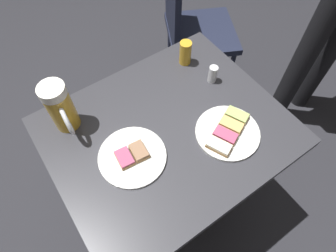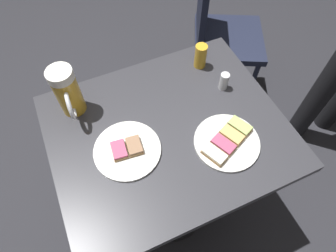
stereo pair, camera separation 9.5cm
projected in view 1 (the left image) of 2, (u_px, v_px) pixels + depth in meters
name	position (u px, v px, depth m)	size (l,w,h in m)	color
ground_plane	(168.00, 201.00, 1.61)	(6.00, 6.00, 0.00)	#28282D
cafe_table	(168.00, 153.00, 1.12)	(0.65, 0.78, 0.76)	black
plate_near	(228.00, 132.00, 0.95)	(0.21, 0.21, 0.03)	white
plate_far	(132.00, 156.00, 0.91)	(0.22, 0.22, 0.03)	white
beer_mug	(61.00, 108.00, 0.90)	(0.14, 0.08, 0.19)	gold
beer_glass_small	(185.00, 53.00, 1.09)	(0.05, 0.05, 0.10)	gold
salt_shaker	(213.00, 74.00, 1.05)	(0.03, 0.03, 0.07)	silver
cafe_chair	(190.00, 24.00, 1.60)	(0.51, 0.51, 0.94)	#1E2338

